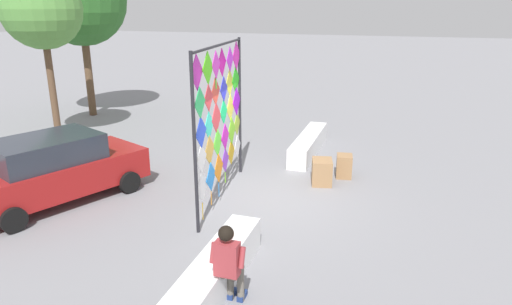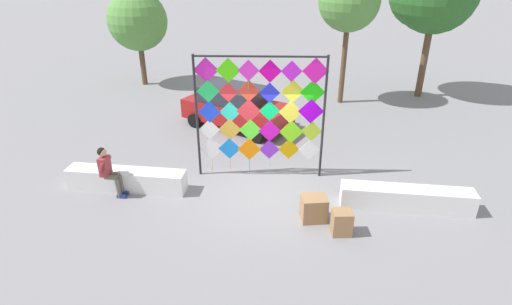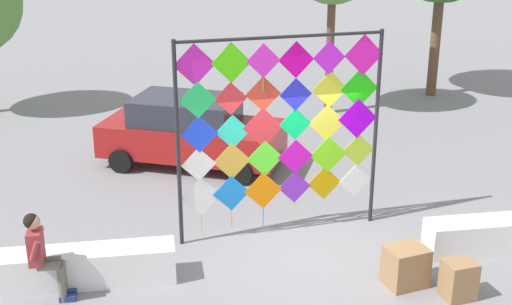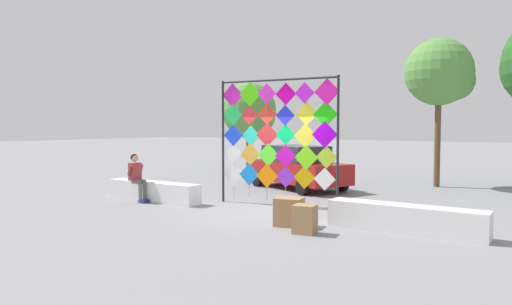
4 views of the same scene
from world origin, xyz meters
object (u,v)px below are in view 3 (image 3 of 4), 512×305
Objects in this scene: seated_vendor at (42,250)px; cardboard_box_large at (459,280)px; cardboard_box_small at (406,266)px; kite_display_rack at (281,123)px; parked_car at (191,131)px.

seated_vendor is 2.35× the size of cardboard_box_large.
cardboard_box_small is (-0.65, 0.48, 0.02)m from cardboard_box_large.
kite_display_rack is 2.52× the size of seated_vendor.
cardboard_box_small is (2.92, -5.69, -0.46)m from parked_car.
parked_car is 6.78× the size of cardboard_box_small.
kite_display_rack is at bearing 23.23° from seated_vendor.
seated_vendor is at bearing 171.59° from cardboard_box_large.
parked_car reaches higher than seated_vendor.
seated_vendor reaches higher than cardboard_box_small.
cardboard_box_large is (2.24, -2.55, -1.76)m from kite_display_rack.
kite_display_rack is 3.83m from cardboard_box_large.
seated_vendor is 2.24× the size of cardboard_box_small.
parked_car is at bearing 110.18° from kite_display_rack.
kite_display_rack reaches higher than cardboard_box_large.
seated_vendor is at bearing -156.77° from kite_display_rack.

